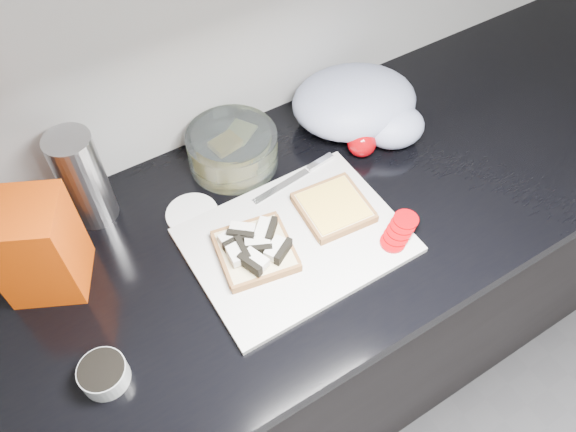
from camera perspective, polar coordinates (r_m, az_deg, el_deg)
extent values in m
cube|color=black|center=(1.50, -2.01, -12.36)|extent=(3.50, 0.60, 0.86)
cube|color=black|center=(1.11, -2.65, -2.35)|extent=(3.50, 0.64, 0.04)
cube|color=silver|center=(1.08, 0.84, -2.50)|extent=(0.40, 0.30, 0.01)
cube|color=beige|center=(1.05, -3.33, -3.58)|extent=(0.16, 0.16, 0.02)
cube|color=silver|center=(1.05, -5.71, -2.16)|extent=(0.05, 0.03, 0.02)
cube|color=black|center=(1.05, -5.71, -2.16)|extent=(0.05, 0.01, 0.02)
cube|color=silver|center=(1.05, -4.66, -1.47)|extent=(0.05, 0.05, 0.02)
cube|color=black|center=(1.05, -4.66, -1.47)|extent=(0.05, 0.04, 0.02)
cube|color=silver|center=(1.05, -2.45, -1.37)|extent=(0.05, 0.05, 0.02)
cube|color=black|center=(1.05, -2.45, -1.37)|extent=(0.04, 0.04, 0.02)
cube|color=silver|center=(1.02, -5.35, -3.77)|extent=(0.03, 0.05, 0.02)
cube|color=black|center=(1.02, -5.35, -3.77)|extent=(0.02, 0.05, 0.02)
cube|color=silver|center=(1.03, -3.08, -2.93)|extent=(0.05, 0.04, 0.02)
cube|color=black|center=(1.03, -3.08, -2.93)|extent=(0.05, 0.03, 0.02)
cube|color=silver|center=(1.03, -1.20, -3.35)|extent=(0.05, 0.05, 0.02)
cube|color=black|center=(1.03, -1.20, -3.35)|extent=(0.05, 0.04, 0.02)
cube|color=silver|center=(1.01, -3.35, -4.49)|extent=(0.04, 0.05, 0.02)
cube|color=black|center=(1.01, -3.35, -4.49)|extent=(0.03, 0.05, 0.02)
cube|color=beige|center=(1.11, 4.64, 0.85)|extent=(0.14, 0.14, 0.02)
cube|color=#FFCC4B|center=(1.10, 4.67, 1.17)|extent=(0.12, 0.12, 0.00)
cylinder|color=#9D0309|center=(1.08, 10.59, -2.64)|extent=(0.06, 0.06, 0.01)
cylinder|color=#9D0309|center=(1.09, 10.92, -2.06)|extent=(0.05, 0.05, 0.01)
cylinder|color=#9D0309|center=(1.09, 11.25, -1.49)|extent=(0.05, 0.05, 0.01)
cylinder|color=#9D0309|center=(1.10, 11.57, -0.92)|extent=(0.06, 0.06, 0.01)
cylinder|color=#9D0309|center=(1.10, 11.90, -0.36)|extent=(0.06, 0.06, 0.01)
cube|color=silver|center=(1.15, -0.69, 3.04)|extent=(0.14, 0.03, 0.00)
cube|color=silver|center=(1.20, 3.27, 5.50)|extent=(0.07, 0.02, 0.01)
cylinder|color=#ABB1B1|center=(0.98, -18.19, -15.02)|extent=(0.08, 0.08, 0.04)
cylinder|color=black|center=(0.97, -18.43, -14.64)|extent=(0.07, 0.07, 0.01)
cylinder|color=white|center=(1.14, -9.72, 0.23)|extent=(0.13, 0.13, 0.01)
cylinder|color=silver|center=(1.20, -5.66, 6.81)|extent=(0.19, 0.19, 0.08)
cube|color=#FFCC4B|center=(1.19, -6.23, 6.22)|extent=(0.07, 0.05, 0.04)
cube|color=#CFCC7B|center=(1.23, -4.81, 7.07)|extent=(0.08, 0.08, 0.01)
cube|color=red|center=(1.05, -24.16, -2.89)|extent=(0.17, 0.16, 0.20)
cylinder|color=#AEAFB3|center=(1.12, -20.12, 3.55)|extent=(0.09, 0.09, 0.21)
ellipsoid|color=#A0A9C5|center=(1.27, 6.75, 11.47)|extent=(0.34, 0.30, 0.12)
ellipsoid|color=#A0A9C5|center=(1.26, 10.70, 8.91)|extent=(0.16, 0.15, 0.09)
sphere|color=#9D0309|center=(1.22, 7.51, 7.39)|extent=(0.06, 0.06, 0.06)
sphere|color=#9D0309|center=(1.25, 10.29, 8.08)|extent=(0.06, 0.06, 0.06)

